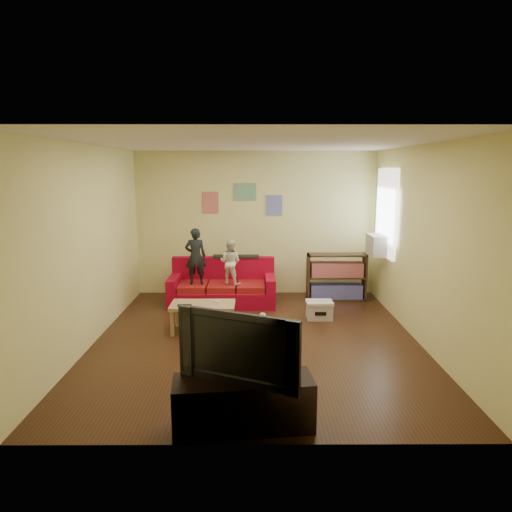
{
  "coord_description": "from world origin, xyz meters",
  "views": [
    {
      "loc": [
        -0.03,
        -6.1,
        2.36
      ],
      "look_at": [
        0.0,
        0.8,
        1.05
      ],
      "focal_mm": 32.0,
      "sensor_mm": 36.0,
      "label": 1
    }
  ],
  "objects_px": {
    "child_a": "(196,256)",
    "bookshelf": "(336,279)",
    "coffee_table": "(203,307)",
    "child_b": "(230,262)",
    "tv_stand": "(243,403)",
    "sofa": "(223,288)",
    "file_box": "(319,310)",
    "television": "(243,345)"
  },
  "relations": [
    {
      "from": "coffee_table",
      "to": "child_b",
      "type": "bearing_deg",
      "value": 75.06
    },
    {
      "from": "child_b",
      "to": "file_box",
      "type": "distance_m",
      "value": 1.75
    },
    {
      "from": "sofa",
      "to": "child_b",
      "type": "distance_m",
      "value": 0.55
    },
    {
      "from": "bookshelf",
      "to": "coffee_table",
      "type": "bearing_deg",
      "value": -143.57
    },
    {
      "from": "child_a",
      "to": "bookshelf",
      "type": "xyz_separation_m",
      "value": [
        2.52,
        0.38,
        -0.5
      ]
    },
    {
      "from": "sofa",
      "to": "tv_stand",
      "type": "xyz_separation_m",
      "value": [
        0.46,
        -4.03,
        -0.03
      ]
    },
    {
      "from": "tv_stand",
      "to": "child_a",
      "type": "bearing_deg",
      "value": 96.65
    },
    {
      "from": "coffee_table",
      "to": "television",
      "type": "distance_m",
      "value": 2.7
    },
    {
      "from": "file_box",
      "to": "tv_stand",
      "type": "height_order",
      "value": "tv_stand"
    },
    {
      "from": "file_box",
      "to": "sofa",
      "type": "bearing_deg",
      "value": 151.17
    },
    {
      "from": "child_a",
      "to": "bookshelf",
      "type": "height_order",
      "value": "child_a"
    },
    {
      "from": "child_a",
      "to": "file_box",
      "type": "bearing_deg",
      "value": 155.99
    },
    {
      "from": "child_b",
      "to": "television",
      "type": "bearing_deg",
      "value": 116.81
    },
    {
      "from": "bookshelf",
      "to": "sofa",
      "type": "bearing_deg",
      "value": -173.89
    },
    {
      "from": "child_b",
      "to": "coffee_table",
      "type": "height_order",
      "value": "child_b"
    },
    {
      "from": "sofa",
      "to": "file_box",
      "type": "relative_size",
      "value": 4.43
    },
    {
      "from": "sofa",
      "to": "coffee_table",
      "type": "distance_m",
      "value": 1.46
    },
    {
      "from": "sofa",
      "to": "tv_stand",
      "type": "bearing_deg",
      "value": -83.48
    },
    {
      "from": "child_a",
      "to": "tv_stand",
      "type": "xyz_separation_m",
      "value": [
        0.91,
        -3.86,
        -0.64
      ]
    },
    {
      "from": "sofa",
      "to": "child_a",
      "type": "relative_size",
      "value": 1.88
    },
    {
      "from": "child_b",
      "to": "television",
      "type": "distance_m",
      "value": 3.88
    },
    {
      "from": "television",
      "to": "sofa",
      "type": "bearing_deg",
      "value": 120.26
    },
    {
      "from": "file_box",
      "to": "television",
      "type": "relative_size",
      "value": 0.36
    },
    {
      "from": "tv_stand",
      "to": "television",
      "type": "bearing_deg",
      "value": 0.0
    },
    {
      "from": "child_b",
      "to": "coffee_table",
      "type": "relative_size",
      "value": 0.84
    },
    {
      "from": "bookshelf",
      "to": "television",
      "type": "bearing_deg",
      "value": -110.73
    },
    {
      "from": "coffee_table",
      "to": "tv_stand",
      "type": "xyz_separation_m",
      "value": [
        0.65,
        -2.58,
        -0.12
      ]
    },
    {
      "from": "child_b",
      "to": "bookshelf",
      "type": "distance_m",
      "value": 2.0
    },
    {
      "from": "bookshelf",
      "to": "television",
      "type": "distance_m",
      "value": 4.56
    },
    {
      "from": "coffee_table",
      "to": "television",
      "type": "relative_size",
      "value": 0.81
    },
    {
      "from": "bookshelf",
      "to": "file_box",
      "type": "height_order",
      "value": "bookshelf"
    },
    {
      "from": "child_a",
      "to": "bookshelf",
      "type": "distance_m",
      "value": 2.6
    },
    {
      "from": "sofa",
      "to": "tv_stand",
      "type": "relative_size",
      "value": 1.45
    },
    {
      "from": "child_a",
      "to": "sofa",
      "type": "bearing_deg",
      "value": -164.81
    },
    {
      "from": "bookshelf",
      "to": "tv_stand",
      "type": "distance_m",
      "value": 4.55
    },
    {
      "from": "child_b",
      "to": "television",
      "type": "xyz_separation_m",
      "value": [
        0.31,
        -3.86,
        0.03
      ]
    },
    {
      "from": "bookshelf",
      "to": "tv_stand",
      "type": "height_order",
      "value": "bookshelf"
    },
    {
      "from": "bookshelf",
      "to": "child_a",
      "type": "bearing_deg",
      "value": -171.32
    },
    {
      "from": "file_box",
      "to": "child_a",
      "type": "bearing_deg",
      "value": 160.7
    },
    {
      "from": "child_a",
      "to": "child_b",
      "type": "xyz_separation_m",
      "value": [
        0.6,
        0.0,
        -0.1
      ]
    },
    {
      "from": "sofa",
      "to": "coffee_table",
      "type": "xyz_separation_m",
      "value": [
        -0.19,
        -1.45,
        0.09
      ]
    },
    {
      "from": "file_box",
      "to": "tv_stand",
      "type": "bearing_deg",
      "value": -110.06
    }
  ]
}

